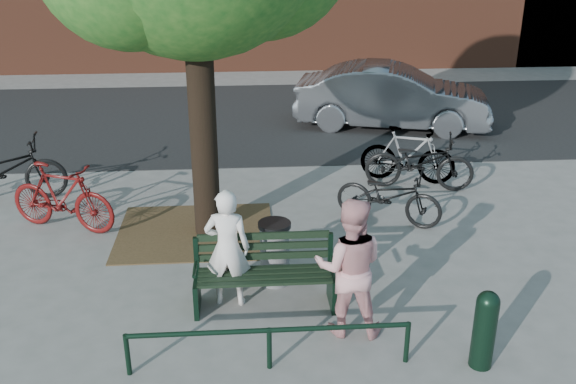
{
  "coord_description": "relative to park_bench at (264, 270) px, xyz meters",
  "views": [
    {
      "loc": [
        -0.21,
        -6.89,
        4.45
      ],
      "look_at": [
        0.36,
        1.0,
        1.14
      ],
      "focal_mm": 40.0,
      "sensor_mm": 36.0,
      "label": 1
    }
  ],
  "objects": [
    {
      "name": "bollard",
      "position": [
        2.29,
        -1.4,
        0.02
      ],
      "size": [
        0.25,
        0.25,
        0.92
      ],
      "color": "black",
      "rests_on": "ground"
    },
    {
      "name": "person_left",
      "position": [
        -0.45,
        0.07,
        0.29
      ],
      "size": [
        0.61,
        0.44,
        1.54
      ],
      "primitive_type": "imported",
      "rotation": [
        0.0,
        0.0,
        3.01
      ],
      "color": "silver",
      "rests_on": "ground"
    },
    {
      "name": "litter_bin",
      "position": [
        0.16,
        0.52,
        -0.03
      ],
      "size": [
        0.43,
        0.43,
        0.88
      ],
      "color": "gray",
      "rests_on": "ground"
    },
    {
      "name": "ground",
      "position": [
        0.0,
        -0.08,
        -0.48
      ],
      "size": [
        90.0,
        90.0,
        0.0
      ],
      "primitive_type": "plane",
      "color": "gray",
      "rests_on": "ground"
    },
    {
      "name": "bicycle_a",
      "position": [
        -4.36,
        3.64,
        0.08
      ],
      "size": [
        2.2,
        0.96,
        1.12
      ],
      "primitive_type": "imported",
      "rotation": [
        0.0,
        0.0,
        1.67
      ],
      "color": "black",
      "rests_on": "ground"
    },
    {
      "name": "park_bench",
      "position": [
        0.0,
        0.0,
        0.0
      ],
      "size": [
        1.74,
        0.54,
        0.97
      ],
      "color": "black",
      "rests_on": "ground"
    },
    {
      "name": "road",
      "position": [
        0.0,
        8.42,
        -0.47
      ],
      "size": [
        40.0,
        7.0,
        0.01
      ],
      "primitive_type": "cube",
      "color": "black",
      "rests_on": "ground"
    },
    {
      "name": "guard_railing",
      "position": [
        0.0,
        -1.28,
        -0.08
      ],
      "size": [
        3.06,
        0.06,
        0.51
      ],
      "color": "black",
      "rests_on": "ground"
    },
    {
      "name": "dirt_pit",
      "position": [
        -1.0,
        2.12,
        -0.47
      ],
      "size": [
        2.4,
        2.0,
        0.02
      ],
      "primitive_type": "cube",
      "color": "brown",
      "rests_on": "ground"
    },
    {
      "name": "bicycle_e",
      "position": [
        2.93,
        3.65,
        0.03
      ],
      "size": [
        2.03,
        1.1,
        1.01
      ],
      "primitive_type": "imported",
      "rotation": [
        0.0,
        0.0,
        1.34
      ],
      "color": "black",
      "rests_on": "ground"
    },
    {
      "name": "bicycle_d",
      "position": [
        2.8,
        4.01,
        0.04
      ],
      "size": [
        1.8,
        1.04,
        1.05
      ],
      "primitive_type": "imported",
      "rotation": [
        0.0,
        0.0,
        1.23
      ],
      "color": "gray",
      "rests_on": "ground"
    },
    {
      "name": "bicycle_b",
      "position": [
        -3.05,
        2.39,
        0.07
      ],
      "size": [
        1.88,
        1.15,
        1.09
      ],
      "primitive_type": "imported",
      "rotation": [
        0.0,
        0.0,
        1.19
      ],
      "color": "#520C0B",
      "rests_on": "ground"
    },
    {
      "name": "parked_car",
      "position": [
        3.27,
        7.46,
        0.26
      ],
      "size": [
        4.71,
        2.61,
        1.47
      ],
      "primitive_type": "imported",
      "rotation": [
        0.0,
        0.0,
        1.32
      ],
      "color": "slate",
      "rests_on": "ground"
    },
    {
      "name": "bicycle_c",
      "position": [
        2.08,
        2.29,
        -0.02
      ],
      "size": [
        1.81,
        1.35,
        0.91
      ],
      "primitive_type": "imported",
      "rotation": [
        0.0,
        0.0,
        1.07
      ],
      "color": "black",
      "rests_on": "ground"
    },
    {
      "name": "person_right",
      "position": [
        0.95,
        -0.64,
        0.36
      ],
      "size": [
        0.91,
        0.77,
        1.69
      ],
      "primitive_type": "imported",
      "rotation": [
        0.0,
        0.0,
        2.98
      ],
      "color": "pink",
      "rests_on": "ground"
    }
  ]
}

